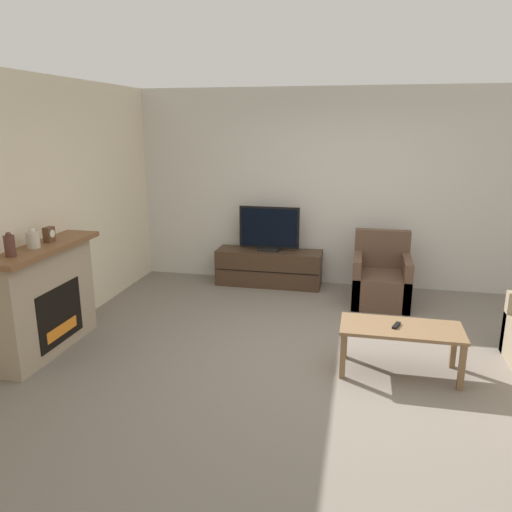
{
  "coord_description": "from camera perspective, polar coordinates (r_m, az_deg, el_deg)",
  "views": [
    {
      "loc": [
        0.33,
        -4.53,
        2.22
      ],
      "look_at": [
        -0.76,
        0.5,
        0.85
      ],
      "focal_mm": 35.0,
      "sensor_mm": 36.0,
      "label": 1
    }
  ],
  "objects": [
    {
      "name": "remote",
      "position": [
        4.7,
        15.74,
        -7.64
      ],
      "size": [
        0.09,
        0.15,
        0.02
      ],
      "rotation": [
        0.0,
        0.0,
        -0.33
      ],
      "color": "black",
      "rests_on": "coffee_table"
    },
    {
      "name": "tv_stand",
      "position": [
        7.05,
        1.49,
        -1.33
      ],
      "size": [
        1.47,
        0.44,
        0.5
      ],
      "color": "#422D1E",
      "rests_on": "ground"
    },
    {
      "name": "mantel_vase_centre_left",
      "position": [
        5.1,
        -24.14,
        1.78
      ],
      "size": [
        0.12,
        0.12,
        0.19
      ],
      "color": "beige",
      "rests_on": "fireplace"
    },
    {
      "name": "wall_left",
      "position": [
        5.61,
        -22.72,
        4.82
      ],
      "size": [
        0.06,
        12.0,
        2.7
      ],
      "color": "beige",
      "rests_on": "ground"
    },
    {
      "name": "fireplace",
      "position": [
        5.35,
        -22.92,
        -4.44
      ],
      "size": [
        0.41,
        1.41,
        1.09
      ],
      "color": "tan",
      "rests_on": "ground"
    },
    {
      "name": "coffee_table",
      "position": [
        4.74,
        16.23,
        -8.45
      ],
      "size": [
        1.08,
        0.5,
        0.45
      ],
      "color": "brown",
      "rests_on": "ground"
    },
    {
      "name": "tv",
      "position": [
        6.92,
        1.51,
        2.96
      ],
      "size": [
        0.84,
        0.18,
        0.62
      ],
      "color": "black",
      "rests_on": "tv_stand"
    },
    {
      "name": "ground_plane",
      "position": [
        5.06,
        7.42,
        -11.28
      ],
      "size": [
        24.0,
        24.0,
        0.0
      ],
      "primitive_type": "plane",
      "color": "slate"
    },
    {
      "name": "mantel_vase_left",
      "position": [
        4.85,
        -26.34,
        1.11
      ],
      "size": [
        0.09,
        0.09,
        0.22
      ],
      "color": "#512D23",
      "rests_on": "fireplace"
    },
    {
      "name": "wall_back",
      "position": [
        7.0,
        9.54,
        7.56
      ],
      "size": [
        12.0,
        0.06,
        2.7
      ],
      "color": "beige",
      "rests_on": "ground"
    },
    {
      "name": "armchair",
      "position": [
        6.54,
        14.07,
        -2.74
      ],
      "size": [
        0.7,
        0.76,
        0.89
      ],
      "color": "brown",
      "rests_on": "ground"
    },
    {
      "name": "mantel_clock",
      "position": [
        5.29,
        -22.57,
        2.28
      ],
      "size": [
        0.08,
        0.11,
        0.15
      ],
      "color": "brown",
      "rests_on": "fireplace"
    }
  ]
}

